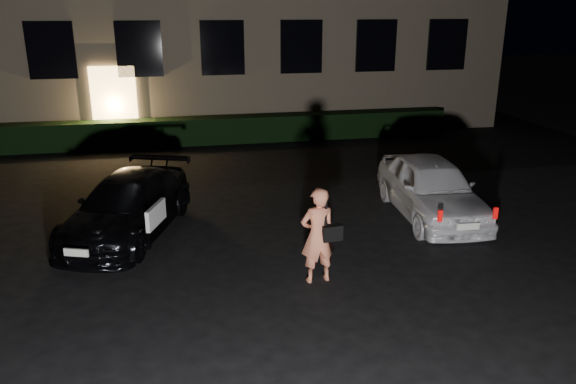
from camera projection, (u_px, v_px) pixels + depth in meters
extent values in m
plane|color=black|center=(294.00, 294.00, 8.78)|extent=(80.00, 80.00, 0.00)
cube|color=#FFC372|center=(115.00, 106.00, 17.89)|extent=(1.40, 0.10, 2.50)
cube|color=black|center=(51.00, 51.00, 17.02)|extent=(1.40, 0.10, 1.70)
cube|color=black|center=(139.00, 49.00, 17.51)|extent=(1.40, 0.10, 1.70)
cube|color=black|center=(222.00, 48.00, 18.01)|extent=(1.40, 0.10, 1.70)
cube|color=black|center=(301.00, 47.00, 18.50)|extent=(1.40, 0.10, 1.70)
cube|color=black|center=(376.00, 46.00, 19.00)|extent=(1.40, 0.10, 1.70)
cube|color=black|center=(447.00, 45.00, 19.49)|extent=(1.40, 0.10, 1.70)
cube|color=black|center=(227.00, 130.00, 18.41)|extent=(15.00, 0.70, 0.85)
imported|color=black|center=(128.00, 206.00, 10.96)|extent=(2.85, 4.25, 1.14)
cube|color=white|center=(156.00, 215.00, 10.12)|extent=(0.35, 0.79, 0.38)
cube|color=silver|center=(76.00, 253.00, 9.07)|extent=(0.40, 0.18, 0.13)
imported|color=white|center=(431.00, 188.00, 11.86)|extent=(1.76, 3.83, 1.27)
cube|color=red|center=(440.00, 216.00, 10.10)|extent=(0.08, 0.05, 0.21)
cube|color=red|center=(496.00, 213.00, 10.23)|extent=(0.08, 0.05, 0.21)
cube|color=silver|center=(468.00, 226.00, 10.19)|extent=(0.43, 0.07, 0.13)
imported|color=#D97655|center=(318.00, 235.00, 8.97)|extent=(0.63, 0.46, 1.60)
cube|color=black|center=(332.00, 233.00, 8.92)|extent=(0.34, 0.19, 0.25)
cube|color=black|center=(325.00, 212.00, 8.80)|extent=(0.04, 0.06, 0.50)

